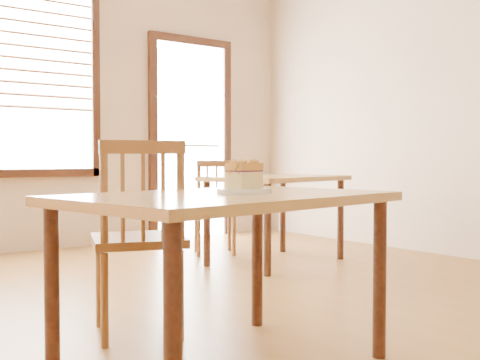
% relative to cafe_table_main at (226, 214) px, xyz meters
% --- Properties ---
extents(window_right, '(1.76, 0.10, 1.96)m').
position_rel_cafe_table_main_xyz_m(window_right, '(0.21, 3.80, 1.15)').
color(window_right, white).
rests_on(window_right, room_shell).
extents(entry_door, '(1.08, 0.06, 2.29)m').
position_rel_cafe_table_main_xyz_m(entry_door, '(2.21, 3.81, 0.53)').
color(entry_door, white).
rests_on(entry_door, ground).
extents(cafe_table_main, '(1.46, 1.09, 0.75)m').
position_rel_cafe_table_main_xyz_m(cafe_table_main, '(0.00, 0.00, 0.00)').
color(cafe_table_main, '#9F803E').
rests_on(cafe_table_main, ground).
extents(cafe_chair_main, '(0.58, 0.58, 1.00)m').
position_rel_cafe_table_main_xyz_m(cafe_chair_main, '(-0.07, 0.66, -0.16)').
color(cafe_chair_main, brown).
rests_on(cafe_chair_main, ground).
extents(cafe_table_second, '(1.32, 1.02, 0.75)m').
position_rel_cafe_table_main_xyz_m(cafe_table_second, '(1.88, 1.91, -0.01)').
color(cafe_table_second, '#9F803E').
rests_on(cafe_table_second, ground).
extents(cafe_chair_second, '(0.55, 0.55, 0.89)m').
position_rel_cafe_table_main_xyz_m(cafe_chair_second, '(1.71, 2.59, -0.21)').
color(cafe_chair_second, brown).
rests_on(cafe_chair_second, ground).
extents(plate, '(0.23, 0.23, 0.02)m').
position_rel_cafe_table_main_xyz_m(plate, '(0.09, -0.01, 0.09)').
color(plate, white).
rests_on(plate, cafe_table_main).
extents(cake_slice, '(0.15, 0.12, 0.13)m').
position_rel_cafe_table_main_xyz_m(cake_slice, '(0.09, -0.01, 0.17)').
color(cake_slice, tan).
rests_on(cake_slice, plate).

